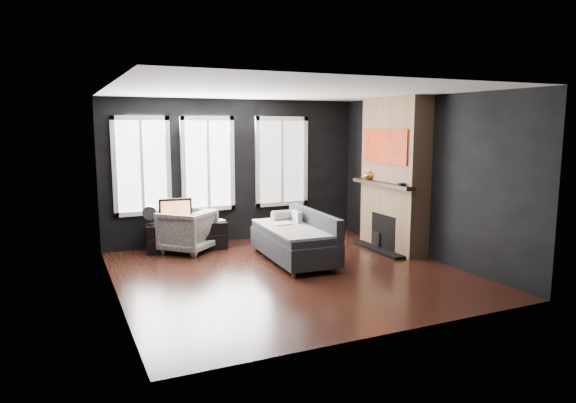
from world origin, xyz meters
name	(u,v)px	position (x,y,z in m)	size (l,w,h in m)	color
floor	(290,273)	(0.00, 0.00, 0.00)	(5.00, 5.00, 0.00)	black
ceiling	(290,91)	(0.00, 0.00, 2.70)	(5.00, 5.00, 0.00)	white
wall_back	(236,171)	(0.00, 2.50, 1.35)	(5.00, 0.02, 2.70)	black
wall_left	(112,194)	(-2.50, 0.00, 1.35)	(0.02, 5.00, 2.70)	black
wall_right	(426,177)	(2.50, 0.00, 1.35)	(0.02, 5.00, 2.70)	black
windows	(212,116)	(-0.45, 2.46, 2.38)	(4.00, 0.16, 1.76)	white
fireplace	(394,175)	(2.30, 0.60, 1.35)	(0.70, 1.62, 2.70)	#93724C
sofa	(294,237)	(0.34, 0.60, 0.41)	(0.96, 1.92, 0.83)	#262629
stripe_pillow	(297,221)	(0.57, 0.96, 0.60)	(0.08, 0.34, 0.34)	gray
armchair	(187,229)	(-1.10, 1.95, 0.41)	(0.81, 0.75, 0.83)	silver
media_console	(187,236)	(-1.07, 2.10, 0.24)	(1.42, 0.44, 0.49)	black
monitor	(175,210)	(-1.26, 2.08, 0.75)	(0.58, 0.12, 0.52)	black
desk_fan	(150,215)	(-1.69, 2.17, 0.66)	(0.25, 0.25, 0.35)	gray
mug	(207,219)	(-0.73, 2.00, 0.55)	(0.12, 0.09, 0.12)	orange
book	(215,215)	(-0.55, 2.08, 0.60)	(0.17, 0.02, 0.23)	#A49884
storage_box	(193,220)	(-0.97, 2.04, 0.55)	(0.22, 0.14, 0.12)	#377E4A
mantel_vase	(368,175)	(2.05, 1.05, 1.32)	(0.18, 0.19, 0.18)	gold
mantel_clock	(402,184)	(2.05, 0.05, 1.25)	(0.13, 0.13, 0.04)	black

